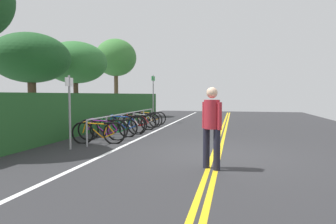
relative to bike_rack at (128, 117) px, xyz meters
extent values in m
cube|color=#2B2B2D|center=(-3.78, -3.78, -0.62)|extent=(39.92, 12.43, 0.05)
cube|color=gold|center=(-3.78, -3.86, -0.60)|extent=(35.93, 0.10, 0.00)
cube|color=gold|center=(-3.78, -3.70, -0.60)|extent=(35.93, 0.10, 0.00)
cube|color=white|center=(-3.78, -1.00, -0.60)|extent=(35.93, 0.12, 0.00)
cylinder|color=#9EA0A5|center=(-3.52, 0.00, -0.21)|extent=(0.05, 0.05, 0.78)
cylinder|color=#9EA0A5|center=(-2.11, 0.00, -0.21)|extent=(0.05, 0.05, 0.78)
cylinder|color=#9EA0A5|center=(-0.70, 0.00, -0.21)|extent=(0.05, 0.05, 0.78)
cylinder|color=#9EA0A5|center=(0.70, 0.00, -0.21)|extent=(0.05, 0.05, 0.78)
cylinder|color=#9EA0A5|center=(2.11, 0.00, -0.21)|extent=(0.05, 0.05, 0.78)
cylinder|color=#9EA0A5|center=(3.52, 0.00, -0.21)|extent=(0.05, 0.05, 0.78)
cylinder|color=#9EA0A5|center=(0.00, 0.00, 0.18)|extent=(7.04, 0.04, 0.04)
torus|color=black|center=(-3.04, 0.39, -0.27)|extent=(0.18, 0.71, 0.72)
torus|color=black|center=(-2.87, -0.59, -0.27)|extent=(0.18, 0.71, 0.72)
cylinder|color=orange|center=(-2.97, 0.02, -0.19)|extent=(0.13, 0.57, 0.49)
cylinder|color=orange|center=(-2.96, -0.04, 0.03)|extent=(0.15, 0.67, 0.07)
cylinder|color=orange|center=(-2.92, -0.31, -0.20)|extent=(0.06, 0.17, 0.44)
cylinder|color=orange|center=(-2.90, -0.42, -0.34)|extent=(0.10, 0.36, 0.18)
cylinder|color=orange|center=(-2.89, -0.48, -0.13)|extent=(0.08, 0.25, 0.30)
cylinder|color=orange|center=(-3.03, 0.34, -0.11)|extent=(0.06, 0.14, 0.32)
cube|color=black|center=(-2.91, -0.37, 0.04)|extent=(0.11, 0.21, 0.05)
cylinder|color=orange|center=(-3.02, 0.29, 0.10)|extent=(0.46, 0.10, 0.03)
torus|color=black|center=(-2.30, 0.58, -0.26)|extent=(0.15, 0.74, 0.74)
torus|color=black|center=(-2.17, -0.40, -0.26)|extent=(0.15, 0.74, 0.74)
cylinder|color=purple|center=(-2.25, 0.21, -0.17)|extent=(0.11, 0.57, 0.51)
cylinder|color=purple|center=(-2.25, 0.15, 0.05)|extent=(0.13, 0.68, 0.07)
cylinder|color=purple|center=(-2.21, -0.12, -0.19)|extent=(0.06, 0.17, 0.45)
cylinder|color=purple|center=(-2.20, -0.23, -0.33)|extent=(0.08, 0.36, 0.19)
cylinder|color=purple|center=(-2.19, -0.30, -0.11)|extent=(0.07, 0.25, 0.31)
cylinder|color=purple|center=(-2.30, 0.53, -0.09)|extent=(0.05, 0.14, 0.34)
cube|color=black|center=(-2.20, -0.19, 0.07)|extent=(0.11, 0.21, 0.05)
cylinder|color=purple|center=(-2.29, 0.48, 0.12)|extent=(0.46, 0.09, 0.03)
torus|color=black|center=(-1.70, 0.47, -0.28)|extent=(0.28, 0.66, 0.68)
torus|color=black|center=(-1.36, -0.49, -0.28)|extent=(0.28, 0.66, 0.68)
cylinder|color=#198C38|center=(-1.57, 0.11, -0.21)|extent=(0.23, 0.56, 0.47)
cylinder|color=#198C38|center=(-1.55, 0.05, 0.00)|extent=(0.27, 0.67, 0.07)
cylinder|color=#198C38|center=(-1.45, -0.22, -0.22)|extent=(0.09, 0.17, 0.42)
cylinder|color=#198C38|center=(-1.42, -0.32, -0.35)|extent=(0.16, 0.36, 0.17)
cylinder|color=#198C38|center=(-1.39, -0.39, -0.15)|extent=(0.12, 0.25, 0.29)
cylinder|color=#198C38|center=(-1.68, 0.43, -0.14)|extent=(0.08, 0.14, 0.31)
cube|color=black|center=(-1.43, -0.28, 0.01)|extent=(0.14, 0.22, 0.05)
cylinder|color=#198C38|center=(-1.66, 0.38, 0.06)|extent=(0.44, 0.18, 0.03)
torus|color=black|center=(-0.86, 0.47, -0.24)|extent=(0.22, 0.77, 0.77)
torus|color=black|center=(-0.62, -0.58, -0.24)|extent=(0.22, 0.77, 0.77)
cylinder|color=#1947B7|center=(-0.77, 0.07, -0.15)|extent=(0.17, 0.61, 0.53)
cylinder|color=#1947B7|center=(-0.75, 0.00, 0.08)|extent=(0.20, 0.72, 0.07)
cylinder|color=#1947B7|center=(-0.69, -0.28, -0.17)|extent=(0.07, 0.18, 0.48)
cylinder|color=#1947B7|center=(-0.66, -0.40, -0.32)|extent=(0.12, 0.39, 0.19)
cylinder|color=#1947B7|center=(-0.65, -0.47, -0.09)|extent=(0.09, 0.27, 0.33)
cylinder|color=#1947B7|center=(-0.85, 0.41, -0.07)|extent=(0.07, 0.15, 0.35)
cube|color=black|center=(-0.67, -0.35, 0.10)|extent=(0.12, 0.21, 0.05)
cylinder|color=#1947B7|center=(-0.83, 0.36, 0.15)|extent=(0.45, 0.13, 0.03)
torus|color=black|center=(0.20, 0.50, -0.28)|extent=(0.29, 0.68, 0.70)
torus|color=black|center=(-0.15, -0.47, -0.28)|extent=(0.29, 0.68, 0.70)
cylinder|color=silver|center=(0.07, 0.14, -0.20)|extent=(0.23, 0.56, 0.48)
cylinder|color=silver|center=(0.05, 0.07, 0.01)|extent=(0.27, 0.67, 0.07)
cylinder|color=silver|center=(-0.05, -0.19, -0.21)|extent=(0.09, 0.17, 0.43)
cylinder|color=silver|center=(-0.09, -0.30, -0.35)|extent=(0.16, 0.36, 0.18)
cylinder|color=silver|center=(-0.11, -0.36, -0.14)|extent=(0.12, 0.25, 0.30)
cylinder|color=silver|center=(0.18, 0.45, -0.12)|extent=(0.08, 0.14, 0.32)
cube|color=black|center=(-0.07, -0.25, 0.03)|extent=(0.14, 0.22, 0.05)
cylinder|color=silver|center=(0.16, 0.40, 0.08)|extent=(0.44, 0.18, 0.03)
torus|color=black|center=(0.54, 0.35, -0.28)|extent=(0.29, 0.67, 0.69)
torus|color=black|center=(0.89, -0.60, -0.28)|extent=(0.29, 0.67, 0.69)
cylinder|color=red|center=(0.67, -0.01, -0.20)|extent=(0.23, 0.55, 0.47)
cylinder|color=red|center=(0.69, -0.07, 0.00)|extent=(0.27, 0.66, 0.07)
cylinder|color=red|center=(0.79, -0.33, -0.22)|extent=(0.09, 0.17, 0.42)
cylinder|color=red|center=(0.83, -0.43, -0.35)|extent=(0.16, 0.36, 0.18)
cylinder|color=red|center=(0.85, -0.49, -0.15)|extent=(0.12, 0.25, 0.29)
cylinder|color=red|center=(0.56, 0.30, -0.13)|extent=(0.08, 0.14, 0.31)
cube|color=black|center=(0.81, -0.39, 0.02)|extent=(0.14, 0.22, 0.05)
cylinder|color=red|center=(0.58, 0.25, 0.07)|extent=(0.44, 0.18, 0.03)
torus|color=black|center=(1.43, 0.39, -0.27)|extent=(0.26, 0.70, 0.71)
torus|color=black|center=(1.70, -0.53, -0.27)|extent=(0.26, 0.70, 0.71)
cylinder|color=white|center=(1.53, 0.04, -0.19)|extent=(0.19, 0.53, 0.49)
cylinder|color=white|center=(1.55, -0.01, 0.03)|extent=(0.22, 0.63, 0.07)
cylinder|color=white|center=(1.62, -0.27, -0.20)|extent=(0.08, 0.16, 0.44)
cylinder|color=white|center=(1.65, -0.37, -0.34)|extent=(0.13, 0.34, 0.18)
cylinder|color=white|center=(1.67, -0.42, -0.13)|extent=(0.10, 0.24, 0.30)
cylinder|color=white|center=(1.44, 0.34, -0.11)|extent=(0.07, 0.13, 0.32)
cube|color=black|center=(1.64, -0.32, 0.04)|extent=(0.13, 0.21, 0.05)
cylinder|color=white|center=(1.45, 0.29, 0.09)|extent=(0.45, 0.16, 0.03)
torus|color=black|center=(2.32, 0.36, -0.26)|extent=(0.20, 0.72, 0.73)
torus|color=black|center=(2.12, -0.58, -0.26)|extent=(0.20, 0.72, 0.73)
cylinder|color=black|center=(2.24, 0.00, -0.18)|extent=(0.15, 0.55, 0.50)
cylinder|color=black|center=(2.23, -0.06, 0.04)|extent=(0.17, 0.65, 0.07)
cylinder|color=black|center=(2.18, -0.32, -0.19)|extent=(0.07, 0.16, 0.45)
cylinder|color=black|center=(2.15, -0.42, -0.34)|extent=(0.11, 0.35, 0.18)
cylinder|color=black|center=(2.14, -0.48, -0.12)|extent=(0.08, 0.24, 0.31)
cylinder|color=black|center=(2.31, 0.31, -0.10)|extent=(0.06, 0.13, 0.33)
cube|color=black|center=(2.16, -0.38, 0.05)|extent=(0.12, 0.21, 0.05)
cylinder|color=black|center=(2.30, 0.26, 0.11)|extent=(0.46, 0.12, 0.03)
torus|color=black|center=(3.01, 0.54, -0.28)|extent=(0.13, 0.70, 0.70)
torus|color=black|center=(3.13, -0.51, -0.28)|extent=(0.13, 0.70, 0.70)
cylinder|color=orange|center=(3.06, 0.15, -0.20)|extent=(0.10, 0.60, 0.48)
cylinder|color=orange|center=(3.06, 0.08, 0.01)|extent=(0.11, 0.72, 0.07)
cylinder|color=orange|center=(3.09, -0.21, -0.21)|extent=(0.05, 0.17, 0.43)
cylinder|color=orange|center=(3.11, -0.33, -0.35)|extent=(0.08, 0.38, 0.18)
cylinder|color=orange|center=(3.11, -0.39, -0.14)|extent=(0.06, 0.26, 0.30)
cylinder|color=orange|center=(3.02, 0.49, -0.12)|extent=(0.05, 0.14, 0.32)
cube|color=black|center=(3.10, -0.28, 0.03)|extent=(0.10, 0.21, 0.05)
cylinder|color=orange|center=(3.02, 0.43, 0.08)|extent=(0.46, 0.08, 0.03)
cylinder|color=#1E1E2D|center=(-5.47, -3.88, -0.18)|extent=(0.14, 0.14, 0.83)
cylinder|color=#1E1E2D|center=(-5.30, -3.66, -0.18)|extent=(0.14, 0.14, 0.83)
cylinder|color=#B22633|center=(-5.39, -3.77, 0.53)|extent=(0.32, 0.32, 0.59)
sphere|color=beige|center=(-5.39, -3.77, 0.97)|extent=(0.23, 0.23, 0.23)
cylinder|color=#B22633|center=(-5.50, -3.93, 0.50)|extent=(0.09, 0.09, 0.55)
cylinder|color=#B22633|center=(-5.27, -3.61, 0.50)|extent=(0.09, 0.09, 0.55)
cylinder|color=gray|center=(-4.03, 0.24, 0.43)|extent=(0.06, 0.06, 2.06)
cube|color=white|center=(-4.03, 0.24, 1.28)|extent=(0.36, 0.04, 0.24)
cylinder|color=gray|center=(4.07, 0.06, 0.69)|extent=(0.06, 0.06, 2.57)
cube|color=#198C33|center=(4.07, 0.06, 1.79)|extent=(0.36, 0.09, 0.24)
cube|color=#235626|center=(1.50, 1.80, 0.19)|extent=(16.04, 0.90, 1.58)
cylinder|color=#473323|center=(-0.72, 3.90, 0.46)|extent=(0.33, 0.33, 2.11)
ellipsoid|color=#1C4C21|center=(-0.72, 3.90, 2.42)|extent=(3.12, 3.12, 2.02)
cylinder|color=#473323|center=(2.50, 3.75, 0.51)|extent=(0.24, 0.24, 2.21)
ellipsoid|color=#2D6B30|center=(2.50, 3.75, 2.56)|extent=(3.22, 3.22, 2.12)
cylinder|color=brown|center=(7.92, 3.77, 0.87)|extent=(0.27, 0.27, 2.93)
ellipsoid|color=#387533|center=(7.92, 3.77, 3.47)|extent=(2.81, 2.81, 2.54)
camera|label=1|loc=(-11.48, -4.20, 0.93)|focal=31.90mm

